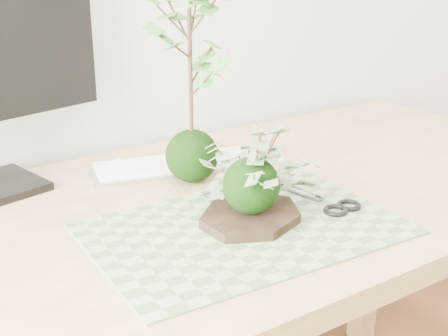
% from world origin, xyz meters
% --- Properties ---
extents(desk, '(1.60, 0.70, 0.74)m').
position_xyz_m(desk, '(0.03, 1.23, 0.65)').
color(desk, tan).
rests_on(desk, ground_plane).
extents(cutting_mat, '(0.50, 0.35, 0.00)m').
position_xyz_m(cutting_mat, '(0.02, 1.11, 0.74)').
color(cutting_mat, '#4B7146').
rests_on(cutting_mat, desk).
extents(stone_dish, '(0.24, 0.24, 0.01)m').
position_xyz_m(stone_dish, '(0.04, 1.13, 0.75)').
color(stone_dish, black).
rests_on(stone_dish, cutting_mat).
extents(ivy_kokedama, '(0.27, 0.27, 0.18)m').
position_xyz_m(ivy_kokedama, '(0.04, 1.13, 0.85)').
color(ivy_kokedama, black).
rests_on(ivy_kokedama, stone_dish).
extents(maple_kokedama, '(0.27, 0.27, 0.42)m').
position_xyz_m(maple_kokedama, '(0.06, 1.34, 1.03)').
color(maple_kokedama, black).
rests_on(maple_kokedama, desk).
extents(keyboard, '(0.41, 0.21, 0.02)m').
position_xyz_m(keyboard, '(0.10, 1.41, 0.75)').
color(keyboard, '#B4B4B4').
rests_on(keyboard, desk).
extents(scissors, '(0.08, 0.17, 0.01)m').
position_xyz_m(scissors, '(0.19, 1.10, 0.75)').
color(scissors, gray).
rests_on(scissors, cutting_mat).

